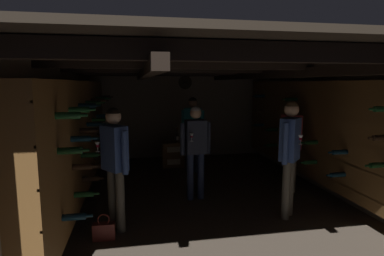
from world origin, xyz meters
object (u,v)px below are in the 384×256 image
object	(u,v)px
display_bottle	(177,137)
person_guest_mid_right	(291,138)
handbag	(104,231)
person_host_center	(196,144)
wine_crate_stack	(173,154)
person_guest_near_left	(115,157)
person_guest_near_right	(290,147)
person_guest_rear_center	(193,127)

from	to	relation	value
display_bottle	person_guest_mid_right	world-z (taller)	person_guest_mid_right
person_guest_mid_right	handbag	size ratio (longest dim) A/B	4.80
display_bottle	person_guest_mid_right	bearing A→B (deg)	-49.01
person_host_center	handbag	distance (m)	2.07
wine_crate_stack	display_bottle	world-z (taller)	display_bottle
display_bottle	handbag	distance (m)	3.75
wine_crate_stack	person_guest_near_left	size ratio (longest dim) A/B	0.35
wine_crate_stack	person_guest_near_right	size ratio (longest dim) A/B	0.34
display_bottle	person_guest_near_right	distance (m)	3.44
display_bottle	person_guest_near_left	distance (m)	3.41
person_host_center	display_bottle	bearing A→B (deg)	90.40
wine_crate_stack	person_guest_rear_center	xyz separation A→B (m)	(0.39, -0.55, 0.73)
person_host_center	person_guest_near_left	size ratio (longest dim) A/B	0.96
person_guest_near_left	handbag	xyz separation A→B (m)	(-0.15, -0.27, -0.91)
person_guest_rear_center	handbag	bearing A→B (deg)	-120.66
display_bottle	person_guest_near_right	size ratio (longest dim) A/B	0.20
display_bottle	person_guest_near_right	world-z (taller)	person_guest_near_right
display_bottle	person_host_center	bearing A→B (deg)	-89.60
wine_crate_stack	person_guest_near_right	world-z (taller)	person_guest_near_right
wine_crate_stack	person_guest_near_left	distance (m)	3.46
person_guest_near_right	person_guest_near_left	xyz separation A→B (m)	(-2.52, 0.05, -0.05)
person_guest_near_right	handbag	world-z (taller)	person_guest_near_right
person_host_center	person_guest_near_left	xyz separation A→B (m)	(-1.29, -0.94, 0.05)
handbag	person_guest_rear_center	bearing A→B (deg)	59.34
person_host_center	person_guest_mid_right	size ratio (longest dim) A/B	0.97
person_host_center	person_guest_rear_center	xyz separation A→B (m)	(0.27, 1.69, 0.05)
person_guest_mid_right	handbag	world-z (taller)	person_guest_mid_right
display_bottle	person_host_center	xyz separation A→B (m)	(0.02, -2.21, 0.24)
display_bottle	person_guest_near_right	bearing A→B (deg)	-68.80
wine_crate_stack	person_guest_near_right	distance (m)	3.57
wine_crate_stack	person_guest_mid_right	distance (m)	2.97
person_guest_mid_right	person_host_center	bearing A→B (deg)	-176.78
person_guest_mid_right	handbag	bearing A→B (deg)	-158.17
person_host_center	person_guest_mid_right	world-z (taller)	person_guest_mid_right
person_guest_near_right	person_guest_near_left	distance (m)	2.52
wine_crate_stack	person_host_center	xyz separation A→B (m)	(0.12, -2.24, 0.68)
handbag	person_host_center	bearing A→B (deg)	39.77
person_guest_near_right	person_guest_rear_center	xyz separation A→B (m)	(-0.95, 2.67, -0.04)
person_guest_rear_center	person_guest_mid_right	xyz separation A→B (m)	(1.55, -1.59, -0.02)
wine_crate_stack	person_guest_rear_center	world-z (taller)	person_guest_rear_center
person_guest_near_right	person_guest_rear_center	size ratio (longest dim) A/B	1.03
person_host_center	person_guest_near_right	size ratio (longest dim) A/B	0.92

